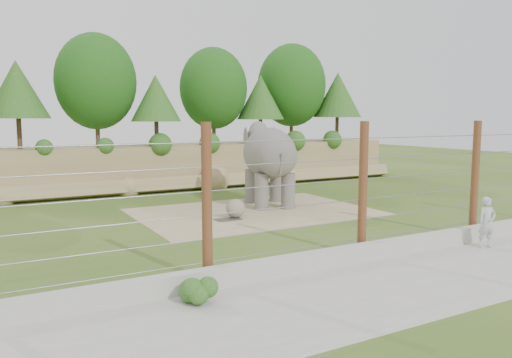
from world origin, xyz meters
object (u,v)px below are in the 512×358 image
barrier_fence (363,189)px  zookeeper (487,222)px  stone_ball (235,208)px  elephant (269,165)px

barrier_fence → zookeeper: bearing=-17.2°
stone_ball → elephant: bearing=35.3°
elephant → zookeeper: elephant is taller
barrier_fence → elephant: bearing=77.6°
zookeeper → barrier_fence: bearing=179.2°
barrier_fence → zookeeper: barrier_fence is taller
elephant → zookeeper: size_ratio=2.91×
barrier_fence → zookeeper: size_ratio=12.56×
elephant → barrier_fence: barrier_fence is taller
stone_ball → barrier_fence: 6.96m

